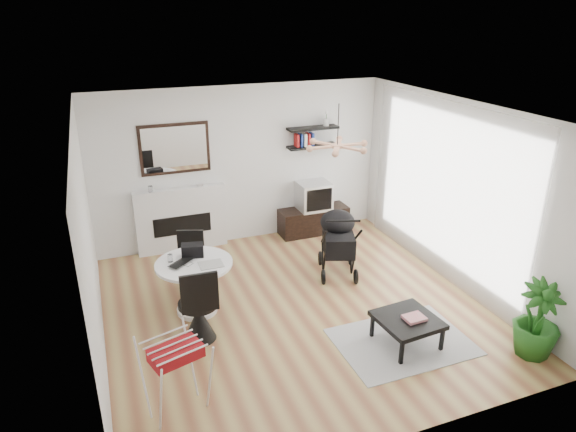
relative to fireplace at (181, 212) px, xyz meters
name	(u,v)px	position (x,y,z in m)	size (l,w,h in m)	color
floor	(296,308)	(1.10, -2.42, -0.69)	(5.00, 5.00, 0.00)	#915737
ceiling	(297,112)	(1.10, -2.42, 2.01)	(5.00, 5.00, 0.00)	white
wall_back	(242,165)	(1.10, 0.08, 0.66)	(5.00, 5.00, 0.00)	white
wall_left	(89,248)	(-1.40, -2.42, 0.66)	(5.00, 5.00, 0.00)	white
wall_right	(457,194)	(3.60, -2.42, 0.66)	(5.00, 5.00, 0.00)	white
sheer_curtain	(443,190)	(3.50, -2.22, 0.66)	(0.04, 3.60, 2.60)	white
fireplace	(181,212)	(0.00, 0.00, 0.00)	(1.50, 0.17, 2.16)	white
shelf_lower	(313,146)	(2.36, -0.05, 0.91)	(0.90, 0.25, 0.04)	black
shelf_upper	(313,128)	(2.36, -0.05, 1.23)	(0.90, 0.25, 0.04)	black
pendant_lamp	(337,146)	(1.80, -2.12, 1.46)	(0.90, 0.90, 0.10)	tan
tv_console	(313,220)	(2.36, -0.15, -0.45)	(1.26, 0.44, 0.47)	black
crt_tv	(314,196)	(2.35, -0.16, 0.03)	(0.57, 0.50, 0.50)	silver
dining_table	(195,279)	(-0.18, -2.01, -0.20)	(1.02, 1.02, 0.74)	white
laptop	(185,264)	(-0.31, -2.04, 0.07)	(0.37, 0.24, 0.03)	black
black_bag	(193,250)	(-0.15, -1.82, 0.14)	(0.29, 0.17, 0.17)	black
newspaper	(211,264)	(0.01, -2.16, 0.06)	(0.31, 0.25, 0.01)	beige
drinking_glass	(170,258)	(-0.46, -1.88, 0.11)	(0.06, 0.06, 0.11)	white
chair_far	(191,273)	(-0.14, -1.44, -0.41)	(0.46, 0.47, 0.89)	black
chair_near	(199,317)	(-0.27, -2.66, -0.36)	(0.49, 0.50, 1.02)	black
drying_rack	(176,376)	(-0.74, -3.82, -0.24)	(0.69, 0.67, 0.85)	white
stroller	(338,244)	(2.10, -1.67, -0.22)	(0.80, 0.99, 1.09)	black
rug	(402,342)	(2.04, -3.62, -0.68)	(1.62, 1.17, 0.01)	#9A9A9A
coffee_table	(408,321)	(2.06, -3.66, -0.36)	(0.74, 0.74, 0.36)	black
magazines	(414,318)	(2.12, -3.71, -0.30)	(0.25, 0.20, 0.04)	#E33848
potted_plant	(537,320)	(3.35, -4.37, -0.21)	(0.53, 0.53, 0.95)	#205B1A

